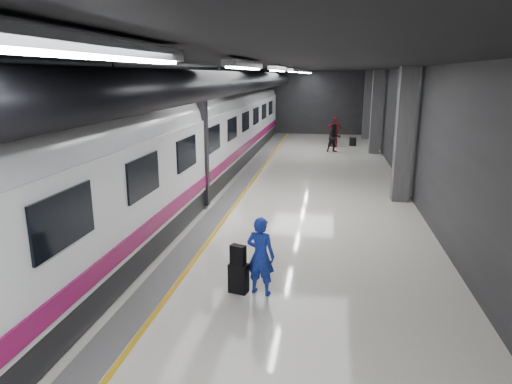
{
  "coord_description": "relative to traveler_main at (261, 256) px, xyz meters",
  "views": [
    {
      "loc": [
        2.06,
        -13.91,
        4.23
      ],
      "look_at": [
        0.18,
        -2.23,
        1.18
      ],
      "focal_mm": 32.0,
      "sensor_mm": 36.0,
      "label": 1
    }
  ],
  "objects": [
    {
      "name": "shoulder_bag",
      "position": [
        -0.44,
        -0.06,
        0.01
      ],
      "size": [
        0.34,
        0.26,
        0.4
      ],
      "primitive_type": "cube",
      "rotation": [
        0.0,
        0.0,
        -0.36
      ],
      "color": "black",
      "rests_on": "suitcase_main"
    },
    {
      "name": "platform_hall",
      "position": [
        -1.11,
        6.63,
        2.74
      ],
      "size": [
        10.02,
        40.02,
        4.51
      ],
      "color": "black",
      "rests_on": "ground"
    },
    {
      "name": "ground",
      "position": [
        -0.83,
        5.67,
        -0.8
      ],
      "size": [
        40.0,
        40.0,
        0.0
      ],
      "primitive_type": "plane",
      "color": "silver",
      "rests_on": "ground"
    },
    {
      "name": "suitcase_far",
      "position": [
        2.68,
        20.2,
        -0.54
      ],
      "size": [
        0.4,
        0.34,
        0.5
      ],
      "primitive_type": "cube",
      "rotation": [
        0.0,
        0.0,
        -0.4
      ],
      "color": "black",
      "rests_on": "ground"
    },
    {
      "name": "train",
      "position": [
        -4.07,
        5.67,
        1.27
      ],
      "size": [
        3.05,
        38.0,
        4.05
      ],
      "color": "black",
      "rests_on": "ground"
    },
    {
      "name": "traveler_main",
      "position": [
        0.0,
        0.0,
        0.0
      ],
      "size": [
        0.66,
        0.51,
        1.59
      ],
      "primitive_type": "imported",
      "rotation": [
        0.0,
        0.0,
        2.9
      ],
      "color": "blue",
      "rests_on": "ground"
    },
    {
      "name": "traveler_far_a",
      "position": [
        1.5,
        17.64,
        0.02
      ],
      "size": [
        0.95,
        0.84,
        1.64
      ],
      "primitive_type": "imported",
      "rotation": [
        0.0,
        0.0,
        0.33
      ],
      "color": "black",
      "rests_on": "ground"
    },
    {
      "name": "traveler_far_b",
      "position": [
        1.53,
        19.68,
        0.11
      ],
      "size": [
        1.1,
        0.55,
        1.8
      ],
      "primitive_type": "imported",
      "rotation": [
        0.0,
        0.0,
        -0.11
      ],
      "color": "maroon",
      "rests_on": "ground"
    },
    {
      "name": "suitcase_main",
      "position": [
        -0.44,
        -0.03,
        -0.49
      ],
      "size": [
        0.41,
        0.31,
        0.6
      ],
      "primitive_type": "cube",
      "rotation": [
        0.0,
        0.0,
        -0.23
      ],
      "color": "black",
      "rests_on": "ground"
    }
  ]
}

